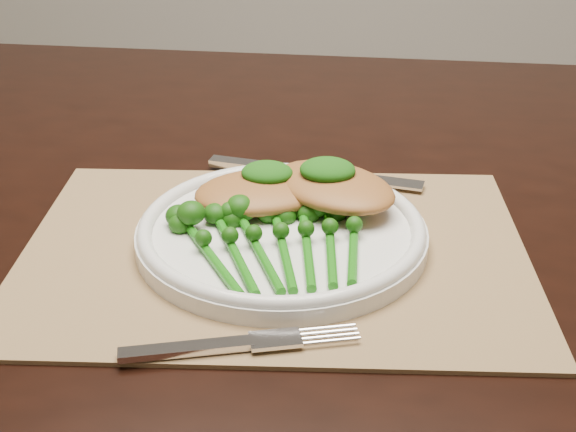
# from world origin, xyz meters

# --- Properties ---
(placemat) EXTENTS (0.47, 0.37, 0.00)m
(placemat) POSITION_xyz_m (0.01, -0.10, 0.75)
(placemat) COLOR olive
(placemat) RESTS_ON dining_table
(dinner_plate) EXTENTS (0.26, 0.26, 0.02)m
(dinner_plate) POSITION_xyz_m (0.01, -0.09, 0.77)
(dinner_plate) COLOR white
(dinner_plate) RESTS_ON placemat
(knife) EXTENTS (0.23, 0.05, 0.01)m
(knife) POSITION_xyz_m (0.00, 0.05, 0.76)
(knife) COLOR silver
(knife) RESTS_ON placemat
(fork) EXTENTS (0.17, 0.07, 0.01)m
(fork) POSITION_xyz_m (0.01, -0.24, 0.76)
(fork) COLOR silver
(fork) RESTS_ON placemat
(chicken_fillet_left) EXTENTS (0.15, 0.13, 0.03)m
(chicken_fillet_left) POSITION_xyz_m (-0.01, -0.05, 0.78)
(chicken_fillet_left) COLOR #A5672F
(chicken_fillet_left) RESTS_ON dinner_plate
(chicken_fillet_right) EXTENTS (0.15, 0.15, 0.03)m
(chicken_fillet_right) POSITION_xyz_m (0.05, -0.04, 0.79)
(chicken_fillet_right) COLOR #A5672F
(chicken_fillet_right) RESTS_ON dinner_plate
(pesto_dollop_left) EXTENTS (0.05, 0.04, 0.02)m
(pesto_dollop_left) POSITION_xyz_m (-0.01, -0.03, 0.80)
(pesto_dollop_left) COLOR #0E4109
(pesto_dollop_left) RESTS_ON chicken_fillet_left
(pesto_dollop_right) EXTENTS (0.05, 0.04, 0.02)m
(pesto_dollop_right) POSITION_xyz_m (0.05, -0.04, 0.80)
(pesto_dollop_right) COLOR #0E4109
(pesto_dollop_right) RESTS_ON chicken_fillet_right
(broccolini_bundle) EXTENTS (0.18, 0.20, 0.04)m
(broccolini_bundle) POSITION_xyz_m (0.02, -0.14, 0.77)
(broccolini_bundle) COLOR #15640D
(broccolini_bundle) RESTS_ON dinner_plate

